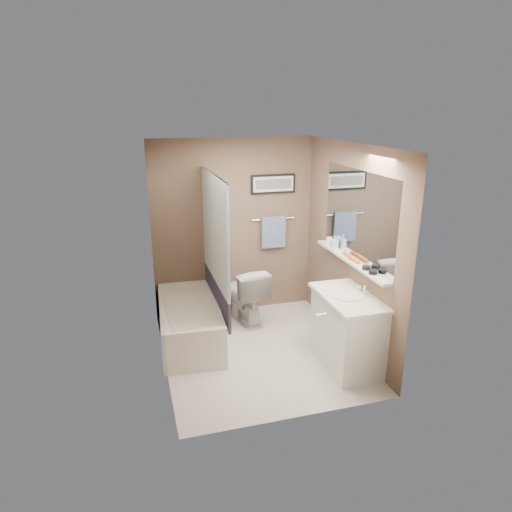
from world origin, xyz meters
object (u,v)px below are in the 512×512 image
object	(u,v)px
vanity	(347,332)
candle_bowl_far	(366,268)
glass_jar	(329,241)
soap_bottle	(334,242)
hair_brush_front	(354,259)
hair_brush_back	(348,256)
toilet	(245,294)
bathtub	(190,322)
candle_bowl_near	(373,272)

from	to	relation	value
vanity	candle_bowl_far	distance (m)	0.76
glass_jar	soap_bottle	size ratio (longest dim) A/B	0.63
candle_bowl_far	hair_brush_front	distance (m)	0.28
candle_bowl_far	hair_brush_front	xyz separation A→B (m)	(0.00, 0.28, 0.00)
vanity	hair_brush_back	distance (m)	0.87
hair_brush_back	soap_bottle	world-z (taller)	soap_bottle
hair_brush_back	soap_bottle	bearing A→B (deg)	90.00
vanity	hair_brush_back	world-z (taller)	hair_brush_back
toilet	glass_jar	size ratio (longest dim) A/B	7.77
hair_brush_front	hair_brush_back	size ratio (longest dim) A/B	1.00
hair_brush_front	soap_bottle	size ratio (longest dim) A/B	1.38
toilet	hair_brush_front	distance (m)	1.65
toilet	candle_bowl_far	distance (m)	1.85
bathtub	candle_bowl_near	world-z (taller)	candle_bowl_near
soap_bottle	hair_brush_front	bearing A→B (deg)	-90.00
candle_bowl_far	soap_bottle	world-z (taller)	soap_bottle
candle_bowl_far	candle_bowl_near	bearing A→B (deg)	-90.00
vanity	candle_bowl_near	distance (m)	0.77
toilet	glass_jar	world-z (taller)	glass_jar
hair_brush_front	hair_brush_back	bearing A→B (deg)	90.00
candle_bowl_near	vanity	bearing A→B (deg)	145.76
candle_bowl_near	toilet	bearing A→B (deg)	123.31
vanity	candle_bowl_far	world-z (taller)	candle_bowl_far
bathtub	toilet	xyz separation A→B (m)	(0.79, 0.36, 0.14)
toilet	glass_jar	distance (m)	1.33
toilet	candle_bowl_near	world-z (taller)	candle_bowl_near
candle_bowl_near	soap_bottle	world-z (taller)	soap_bottle
hair_brush_front	glass_jar	distance (m)	0.65
toilet	hair_brush_back	xyz separation A→B (m)	(0.99, -0.95, 0.75)
vanity	glass_jar	world-z (taller)	glass_jar
glass_jar	soap_bottle	xyz separation A→B (m)	(0.00, -0.14, 0.03)
candle_bowl_far	toilet	bearing A→B (deg)	125.91
glass_jar	hair_brush_back	bearing A→B (deg)	-90.00
hair_brush_back	candle_bowl_near	bearing A→B (deg)	-90.00
bathtub	toilet	size ratio (longest dim) A/B	1.93
toilet	candle_bowl_near	size ratio (longest dim) A/B	8.63
toilet	soap_bottle	size ratio (longest dim) A/B	4.87
candle_bowl_far	soap_bottle	size ratio (longest dim) A/B	0.56
vanity	candle_bowl_near	world-z (taller)	candle_bowl_near
candle_bowl_near	glass_jar	bearing A→B (deg)	90.00
soap_bottle	bathtub	bearing A→B (deg)	173.08
hair_brush_front	vanity	bearing A→B (deg)	-121.79
candle_bowl_near	hair_brush_back	size ratio (longest dim) A/B	0.41
hair_brush_front	glass_jar	size ratio (longest dim) A/B	2.20
bathtub	glass_jar	xyz separation A→B (m)	(1.79, -0.08, 0.92)
toilet	hair_brush_back	bearing A→B (deg)	127.27
bathtub	hair_brush_front	bearing A→B (deg)	-18.90
candle_bowl_far	vanity	bearing A→B (deg)	-175.83
bathtub	candle_bowl_near	xyz separation A→B (m)	(1.79, -1.15, 0.89)
vanity	hair_brush_front	distance (m)	0.82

